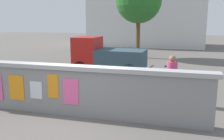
% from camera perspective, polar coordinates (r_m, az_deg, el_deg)
% --- Properties ---
extents(ground, '(60.00, 60.00, 0.00)m').
position_cam_1_polar(ground, '(15.29, 4.31, 0.76)').
color(ground, '#605B56').
extents(poster_wall, '(7.67, 0.42, 1.48)m').
position_cam_1_polar(poster_wall, '(7.63, -7.52, -4.34)').
color(poster_wall, gray).
rests_on(poster_wall, ground).
extents(auto_rickshaw_truck, '(3.65, 1.62, 1.85)m').
position_cam_1_polar(auto_rickshaw_truck, '(13.24, -1.39, 3.07)').
color(auto_rickshaw_truck, black).
rests_on(auto_rickshaw_truck, ground).
extents(motorcycle, '(1.90, 0.56, 0.87)m').
position_cam_1_polar(motorcycle, '(11.56, -13.87, -0.69)').
color(motorcycle, black).
rests_on(motorcycle, ground).
extents(bicycle_near, '(1.70, 0.44, 0.95)m').
position_cam_1_polar(bicycle_near, '(10.65, 11.06, -2.14)').
color(bicycle_near, black).
rests_on(bicycle_near, ground).
extents(bicycle_far, '(1.70, 0.44, 0.95)m').
position_cam_1_polar(bicycle_far, '(8.71, -6.02, -5.02)').
color(bicycle_far, black).
rests_on(bicycle_far, ground).
extents(person_walking, '(0.41, 0.41, 1.62)m').
position_cam_1_polar(person_walking, '(8.79, 12.95, -0.92)').
color(person_walking, '#338CBF').
rests_on(person_walking, ground).
extents(tree_roadside, '(3.20, 3.20, 5.60)m').
position_cam_1_polar(tree_roadside, '(18.69, 5.85, 14.93)').
color(tree_roadside, brown).
rests_on(tree_roadside, ground).
extents(building_background, '(11.44, 5.88, 6.21)m').
position_cam_1_polar(building_background, '(27.22, 7.70, 11.96)').
color(building_background, silver).
rests_on(building_background, ground).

